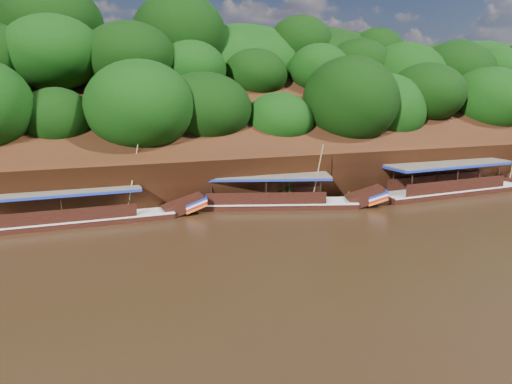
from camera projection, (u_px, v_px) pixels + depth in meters
The scene contains 6 objects.
ground at pixel (345, 241), 28.28m from camera, with size 160.00×160.00×0.00m, color black.
riverbank at pixel (228, 155), 48.73m from camera, with size 120.00×30.06×19.40m.
boat_0 at pixel (462, 186), 40.35m from camera, with size 16.28×3.36×7.38m.
boat_1 at pixel (285, 200), 35.83m from camera, with size 13.78×5.93×5.10m.
boat_2 at pixel (88, 215), 31.73m from camera, with size 14.60×2.57×6.20m.
reeds at pixel (235, 196), 35.73m from camera, with size 48.96×2.58×1.87m.
Camera 1 is at (-13.99, -23.67, 8.79)m, focal length 35.00 mm.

